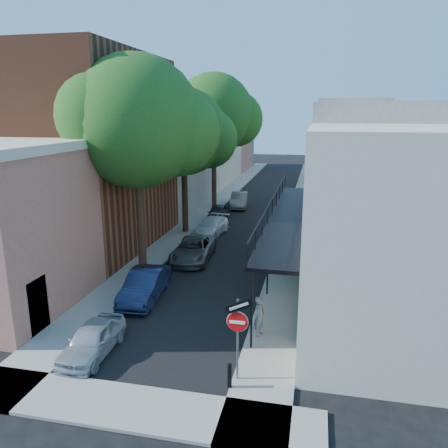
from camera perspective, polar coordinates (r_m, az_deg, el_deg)
The scene contains 19 objects.
ground at distance 15.12m, azimuth -11.64°, elevation -20.18°, with size 160.00×160.00×0.00m, color black.
road_surface at distance 42.49m, azimuth 4.66°, elevation 2.83°, with size 6.00×64.00×0.01m, color black.
sidewalk_left at distance 43.17m, azimuth -0.62°, elevation 3.13°, with size 2.00×64.00×0.12m, color gray.
sidewalk_right at distance 42.16m, azimuth 10.06°, elevation 2.64°, with size 2.00×64.00×0.12m, color gray.
sidewalk_cross at distance 14.35m, azimuth -13.36°, elevation -22.11°, with size 12.00×2.00×0.12m, color gray.
buildings_left at distance 42.80m, azimuth -8.04°, elevation 9.50°, with size 10.10×59.10×12.00m.
buildings_right at distance 41.14m, azimuth 17.33°, elevation 8.08°, with size 9.80×55.00×10.00m.
sign_post at distance 14.04m, azimuth 1.80°, elevation -13.06°, with size 0.89×0.17×2.99m.
bollard at distance 14.43m, azimuth 0.74°, elevation -19.20°, with size 0.14×0.14×0.80m, color black.
oak_near at distance 23.25m, azimuth -10.14°, elevation 12.64°, with size 7.48×6.80×11.42m.
oak_mid at distance 30.83m, azimuth -4.50°, elevation 11.67°, with size 6.60×6.00×10.20m.
oak_far at distance 39.53m, azimuth -0.61°, elevation 14.06°, with size 7.70×7.00×11.90m.
parked_car_a at distance 16.88m, azimuth -16.82°, elevation -14.26°, with size 1.39×3.45×1.17m, color #A3ABB5.
parked_car_b at distance 20.84m, azimuth -10.29°, elevation -7.87°, with size 1.46×4.18×1.38m, color #141E3F.
parked_car_c at distance 25.80m, azimuth -4.04°, elevation -3.39°, with size 2.11×4.58×1.27m, color #4E5155.
parked_car_d at distance 31.04m, azimuth -1.74°, elevation -0.35°, with size 1.69×4.15×1.20m, color white.
parked_car_e at distance 35.12m, azimuth -0.85°, elevation 1.44°, with size 1.48×3.67×1.25m, color black.
parked_car_f at distance 40.05m, azimuth 2.00°, elevation 3.15°, with size 1.45×4.16×1.37m, color slate.
pedestrian at distance 17.16m, azimuth 4.68°, elevation -11.92°, with size 0.58×0.38×1.59m, color slate.
Camera 1 is at (5.36, -11.29, 8.51)m, focal length 35.00 mm.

